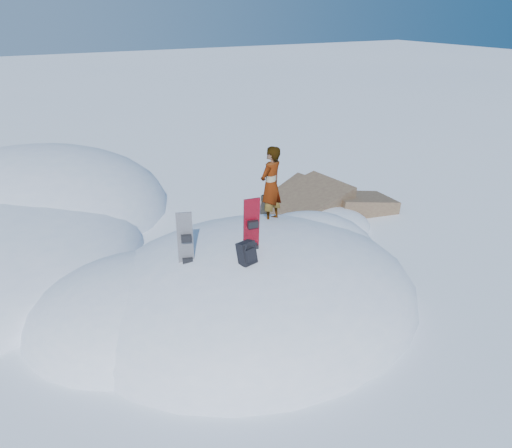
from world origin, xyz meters
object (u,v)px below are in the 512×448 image
snowboard_red (252,238)px  person (271,185)px  snowboard_dark (186,252)px  backpack (247,253)px

snowboard_red → person: (1.14, 1.27, 0.46)m
snowboard_dark → backpack: bearing=-19.9°
snowboard_red → snowboard_dark: size_ratio=1.07×
snowboard_dark → person: (2.32, 0.97, 0.59)m
snowboard_red → snowboard_dark: 1.22m
person → snowboard_dark: bearing=-2.7°
snowboard_red → person: 1.76m
backpack → person: size_ratio=0.29×
snowboard_red → backpack: size_ratio=3.36×
snowboard_red → snowboard_dark: snowboard_red is taller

